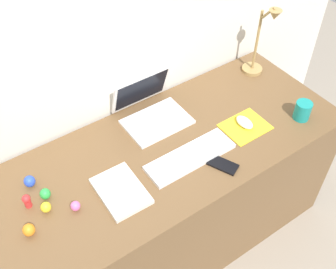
# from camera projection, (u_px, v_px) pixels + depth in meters

# --- Properties ---
(ground_plane) EXTENTS (6.00, 6.00, 0.00)m
(ground_plane) POSITION_uv_depth(u_px,v_px,m) (163.00, 238.00, 2.35)
(ground_plane) COLOR gray
(back_wall) EXTENTS (2.95, 0.05, 1.41)m
(back_wall) POSITION_uv_depth(u_px,v_px,m) (120.00, 110.00, 2.07)
(back_wall) COLOR silver
(back_wall) RESTS_ON ground_plane
(desk) EXTENTS (1.75, 0.68, 0.74)m
(desk) POSITION_uv_depth(u_px,v_px,m) (162.00, 200.00, 2.09)
(desk) COLOR brown
(desk) RESTS_ON ground_plane
(laptop) EXTENTS (0.30, 0.28, 0.21)m
(laptop) POSITION_uv_depth(u_px,v_px,m) (150.00, 107.00, 1.95)
(laptop) COLOR white
(laptop) RESTS_ON desk
(keyboard) EXTENTS (0.41, 0.13, 0.02)m
(keyboard) POSITION_uv_depth(u_px,v_px,m) (190.00, 157.00, 1.79)
(keyboard) COLOR white
(keyboard) RESTS_ON desk
(mousepad) EXTENTS (0.21, 0.17, 0.00)m
(mousepad) POSITION_uv_depth(u_px,v_px,m) (245.00, 127.00, 1.93)
(mousepad) COLOR yellow
(mousepad) RESTS_ON desk
(mouse) EXTENTS (0.06, 0.10, 0.03)m
(mouse) POSITION_uv_depth(u_px,v_px,m) (245.00, 122.00, 1.92)
(mouse) COLOR white
(mouse) RESTS_ON mousepad
(cell_phone) EXTENTS (0.11, 0.14, 0.01)m
(cell_phone) POSITION_uv_depth(u_px,v_px,m) (223.00, 165.00, 1.76)
(cell_phone) COLOR black
(cell_phone) RESTS_ON desk
(desk_lamp) EXTENTS (0.11, 0.17, 0.41)m
(desk_lamp) POSITION_uv_depth(u_px,v_px,m) (262.00, 43.00, 2.08)
(desk_lamp) COLOR #A5844C
(desk_lamp) RESTS_ON desk
(notebook_pad) EXTENTS (0.17, 0.24, 0.02)m
(notebook_pad) POSITION_uv_depth(u_px,v_px,m) (121.00, 191.00, 1.66)
(notebook_pad) COLOR silver
(notebook_pad) RESTS_ON desk
(coffee_mug) EXTENTS (0.08, 0.08, 0.09)m
(coffee_mug) POSITION_uv_depth(u_px,v_px,m) (303.00, 111.00, 1.94)
(coffee_mug) COLOR teal
(coffee_mug) RESTS_ON desk
(toy_figurine_pink) EXTENTS (0.04, 0.04, 0.04)m
(toy_figurine_pink) POSITION_uv_depth(u_px,v_px,m) (75.00, 206.00, 1.60)
(toy_figurine_pink) COLOR pink
(toy_figurine_pink) RESTS_ON desk
(toy_figurine_green) EXTENTS (0.04, 0.04, 0.05)m
(toy_figurine_green) POSITION_uv_depth(u_px,v_px,m) (45.00, 194.00, 1.63)
(toy_figurine_green) COLOR green
(toy_figurine_green) RESTS_ON desk
(toy_figurine_blue) EXTENTS (0.05, 0.05, 0.05)m
(toy_figurine_blue) POSITION_uv_depth(u_px,v_px,m) (30.00, 181.00, 1.68)
(toy_figurine_blue) COLOR blue
(toy_figurine_blue) RESTS_ON desk
(toy_figurine_orange) EXTENTS (0.05, 0.05, 0.05)m
(toy_figurine_orange) POSITION_uv_depth(u_px,v_px,m) (29.00, 230.00, 1.52)
(toy_figurine_orange) COLOR orange
(toy_figurine_orange) RESTS_ON desk
(toy_figurine_yellow) EXTENTS (0.04, 0.04, 0.05)m
(toy_figurine_yellow) POSITION_uv_depth(u_px,v_px,m) (46.00, 207.00, 1.59)
(toy_figurine_yellow) COLOR yellow
(toy_figurine_yellow) RESTS_ON desk
(toy_figurine_red) EXTENTS (0.03, 0.03, 0.06)m
(toy_figurine_red) POSITION_uv_depth(u_px,v_px,m) (27.00, 201.00, 1.60)
(toy_figurine_red) COLOR red
(toy_figurine_red) RESTS_ON desk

